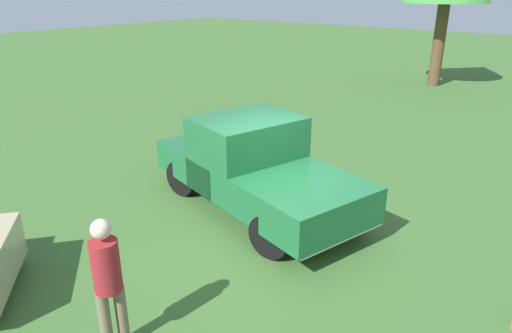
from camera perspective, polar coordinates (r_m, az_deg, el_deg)
name	(u,v)px	position (r m, az deg, el deg)	size (l,w,h in m)	color
ground_plane	(282,232)	(8.26, 3.23, -8.10)	(80.00, 80.00, 0.00)	#3D662D
pickup_truck	(252,164)	(8.74, -0.46, 0.35)	(4.94, 3.05, 1.79)	black
person_visitor	(108,279)	(5.62, -17.90, -13.11)	(0.40, 0.40, 1.75)	#7A6B51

